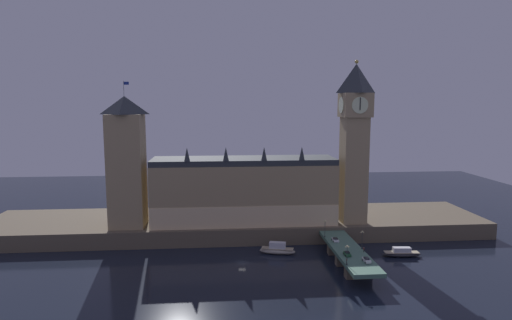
{
  "coord_description": "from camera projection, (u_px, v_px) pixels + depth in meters",
  "views": [
    {
      "loc": [
        -7.49,
        -149.84,
        57.68
      ],
      "look_at": [
        6.74,
        20.0,
        35.32
      ],
      "focal_mm": 30.0,
      "sensor_mm": 36.0,
      "label": 1
    }
  ],
  "objects": [
    {
      "name": "pedestrian_near_rail",
      "position": [
        347.0,
        261.0,
        139.96
      ],
      "size": [
        0.38,
        0.38,
        1.8
      ],
      "color": "black",
      "rests_on": "bridge"
    },
    {
      "name": "ground_plane",
      "position": [
        242.0,
        263.0,
        156.17
      ],
      "size": [
        400.0,
        400.0,
        0.0
      ],
      "primitive_type": "plane",
      "color": "black"
    },
    {
      "name": "car_southbound_lead",
      "position": [
        367.0,
        260.0,
        141.14
      ],
      "size": [
        1.94,
        4.18,
        1.54
      ],
      "color": "silver",
      "rests_on": "bridge"
    },
    {
      "name": "parliament_hall",
      "position": [
        244.0,
        190.0,
        184.2
      ],
      "size": [
        77.82,
        21.15,
        33.43
      ],
      "color": "tan",
      "rests_on": "embankment"
    },
    {
      "name": "street_lamp_far",
      "position": [
        325.0,
        226.0,
        167.19
      ],
      "size": [
        1.34,
        0.6,
        6.9
      ],
      "color": "#2D3333",
      "rests_on": "bridge"
    },
    {
      "name": "bridge",
      "position": [
        348.0,
        254.0,
        153.84
      ],
      "size": [
        10.41,
        46.0,
        5.82
      ],
      "color": "#4C7560",
      "rests_on": "ground_plane"
    },
    {
      "name": "street_lamp_near",
      "position": [
        347.0,
        253.0,
        138.12
      ],
      "size": [
        1.34,
        0.6,
        6.68
      ],
      "color": "#2D3333",
      "rests_on": "bridge"
    },
    {
      "name": "boat_upstream",
      "position": [
        277.0,
        250.0,
        165.31
      ],
      "size": [
        14.47,
        7.27,
        4.72
      ],
      "color": "#B2A893",
      "rests_on": "ground_plane"
    },
    {
      "name": "victoria_tower",
      "position": [
        127.0,
        162.0,
        176.05
      ],
      "size": [
        14.21,
        14.21,
        59.93
      ],
      "color": "tan",
      "rests_on": "embankment"
    },
    {
      "name": "street_lamp_mid",
      "position": [
        362.0,
        237.0,
        153.47
      ],
      "size": [
        1.34,
        0.6,
        6.82
      ],
      "color": "#2D3333",
      "rests_on": "bridge"
    },
    {
      "name": "car_northbound_lead",
      "position": [
        335.0,
        240.0,
        162.46
      ],
      "size": [
        2.08,
        4.02,
        1.36
      ],
      "color": "white",
      "rests_on": "bridge"
    },
    {
      "name": "embankment",
      "position": [
        238.0,
        224.0,
        194.25
      ],
      "size": [
        220.0,
        42.0,
        6.96
      ],
      "color": "brown",
      "rests_on": "ground_plane"
    },
    {
      "name": "pedestrian_mid_walk",
      "position": [
        364.0,
        249.0,
        150.58
      ],
      "size": [
        0.38,
        0.38,
        1.79
      ],
      "color": "black",
      "rests_on": "bridge"
    },
    {
      "name": "car_northbound_trail",
      "position": [
        347.0,
        254.0,
        147.24
      ],
      "size": [
        1.96,
        3.84,
        1.39
      ],
      "color": "#235633",
      "rests_on": "bridge"
    },
    {
      "name": "clock_tower",
      "position": [
        354.0,
        138.0,
        180.84
      ],
      "size": [
        12.42,
        12.53,
        68.89
      ],
      "color": "tan",
      "rests_on": "embankment"
    },
    {
      "name": "boat_downstream",
      "position": [
        402.0,
        253.0,
        162.62
      ],
      "size": [
        14.94,
        5.02,
        3.59
      ],
      "color": "#28282D",
      "rests_on": "ground_plane"
    }
  ]
}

